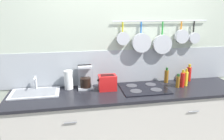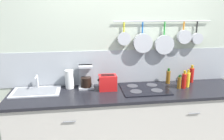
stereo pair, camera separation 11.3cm
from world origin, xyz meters
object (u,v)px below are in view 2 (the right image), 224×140
(paper_towel_roll, at_px, (69,79))
(bottle_sesame_oil, at_px, (188,79))
(coffee_maker, at_px, (86,78))
(toaster, at_px, (108,83))
(bottle_dish_soap, at_px, (179,83))
(bottle_hot_sauce, at_px, (187,78))
(bottle_cooking_wine, at_px, (191,75))
(bottle_olive_oil, at_px, (168,77))
(bottle_vinegar, at_px, (184,80))

(paper_towel_roll, xyz_separation_m, bottle_sesame_oil, (1.52, -0.17, -0.02))
(paper_towel_roll, height_order, coffee_maker, coffee_maker)
(toaster, bearing_deg, bottle_dish_soap, -4.48)
(bottle_dish_soap, bearing_deg, bottle_sesame_oil, 16.40)
(toaster, height_order, bottle_hot_sauce, toaster)
(bottle_cooking_wine, bearing_deg, bottle_dish_soap, -141.47)
(toaster, relative_size, bottle_hot_sauce, 1.63)
(coffee_maker, bearing_deg, bottle_dish_soap, -9.85)
(paper_towel_roll, height_order, bottle_hot_sauce, paper_towel_roll)
(toaster, bearing_deg, bottle_sesame_oil, -1.80)
(bottle_sesame_oil, distance_m, bottle_cooking_wine, 0.23)
(paper_towel_roll, height_order, toaster, paper_towel_roll)
(coffee_maker, relative_size, bottle_cooking_wine, 1.22)
(coffee_maker, relative_size, bottle_olive_oil, 1.40)
(paper_towel_roll, bearing_deg, bottle_cooking_wine, 0.47)
(toaster, height_order, bottle_sesame_oil, bottle_sesame_oil)
(coffee_maker, distance_m, bottle_sesame_oil, 1.32)
(coffee_maker, xyz_separation_m, bottle_hot_sauce, (1.38, -0.02, -0.06))
(bottle_olive_oil, bearing_deg, bottle_cooking_wine, 1.16)
(paper_towel_roll, distance_m, bottle_sesame_oil, 1.53)
(bottle_vinegar, xyz_separation_m, bottle_sesame_oil, (0.07, 0.04, 0.00))
(toaster, relative_size, bottle_sesame_oil, 1.02)
(bottle_olive_oil, distance_m, bottle_hot_sauce, 0.27)
(paper_towel_roll, xyz_separation_m, toaster, (0.48, -0.13, -0.02))
(bottle_hot_sauce, bearing_deg, paper_towel_roll, 179.36)
(bottle_sesame_oil, xyz_separation_m, bottle_cooking_wine, (0.14, 0.18, 0.00))
(bottle_olive_oil, xyz_separation_m, bottle_vinegar, (0.13, -0.21, 0.01))
(bottle_cooking_wine, bearing_deg, bottle_olive_oil, -178.84)
(bottle_olive_oil, height_order, bottle_cooking_wine, bottle_cooking_wine)
(coffee_maker, height_order, toaster, coffee_maker)
(bottle_dish_soap, distance_m, bottle_vinegar, 0.07)
(bottle_vinegar, bearing_deg, bottle_dish_soap, -176.98)
(toaster, bearing_deg, bottle_vinegar, -3.99)
(bottle_sesame_oil, height_order, bottle_hot_sauce, bottle_sesame_oil)
(bottle_sesame_oil, bearing_deg, coffee_maker, 172.78)
(bottle_dish_soap, relative_size, bottle_sesame_oil, 0.77)
(bottle_cooking_wine, bearing_deg, bottle_vinegar, -134.33)
(toaster, relative_size, bottle_olive_oil, 1.13)
(bottle_olive_oil, relative_size, bottle_vinegar, 0.91)
(bottle_vinegar, bearing_deg, bottle_cooking_wine, 45.67)
(bottle_sesame_oil, bearing_deg, bottle_dish_soap, -163.60)
(bottle_dish_soap, distance_m, bottle_cooking_wine, 0.35)
(coffee_maker, bearing_deg, paper_towel_roll, -179.87)
(coffee_maker, relative_size, bottle_sesame_oil, 1.26)
(paper_towel_roll, xyz_separation_m, bottle_cooking_wine, (1.66, 0.01, -0.01))
(bottle_olive_oil, bearing_deg, paper_towel_roll, -179.71)
(coffee_maker, bearing_deg, bottle_cooking_wine, 0.52)
(bottle_vinegar, height_order, bottle_hot_sauce, bottle_vinegar)
(bottle_olive_oil, relative_size, bottle_sesame_oil, 0.90)
(toaster, distance_m, bottle_hot_sauce, 1.12)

